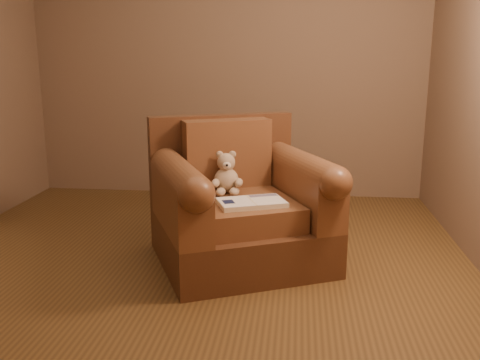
# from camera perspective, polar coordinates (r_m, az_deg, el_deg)

# --- Properties ---
(floor) EXTENTS (4.00, 4.00, 0.00)m
(floor) POSITION_cam_1_polar(r_m,az_deg,el_deg) (3.86, -5.31, -8.94)
(floor) COLOR brown
(floor) RESTS_ON ground
(room) EXTENTS (4.02, 4.02, 2.71)m
(room) POSITION_cam_1_polar(r_m,az_deg,el_deg) (3.58, -5.93, 17.37)
(room) COLOR #7B614B
(room) RESTS_ON ground
(armchair) EXTENTS (1.46, 1.43, 1.00)m
(armchair) POSITION_cam_1_polar(r_m,az_deg,el_deg) (3.82, -0.14, -2.93)
(armchair) COLOR #53301B
(armchair) RESTS_ON floor
(teddy_bear) EXTENTS (0.22, 0.26, 0.31)m
(teddy_bear) POSITION_cam_1_polar(r_m,az_deg,el_deg) (3.83, -1.45, 0.32)
(teddy_bear) COLOR tan
(teddy_bear) RESTS_ON armchair
(guidebook) EXTENTS (0.50, 0.40, 0.04)m
(guidebook) POSITION_cam_1_polar(r_m,az_deg,el_deg) (3.54, 1.23, -2.42)
(guidebook) COLOR beige
(guidebook) RESTS_ON armchair
(side_table) EXTENTS (0.42, 0.42, 0.59)m
(side_table) POSITION_cam_1_polar(r_m,az_deg,el_deg) (4.44, 5.75, -1.60)
(side_table) COLOR gold
(side_table) RESTS_ON floor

